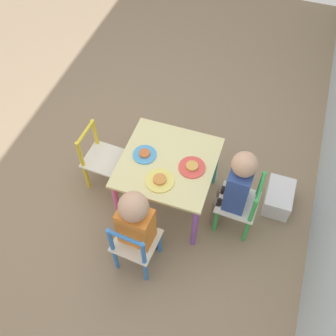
{
  "coord_description": "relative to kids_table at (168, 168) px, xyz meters",
  "views": [
    {
      "loc": [
        1.43,
        0.48,
        2.49
      ],
      "look_at": [
        0.0,
        0.0,
        0.41
      ],
      "focal_mm": 42.0,
      "sensor_mm": 36.0,
      "label": 1
    }
  ],
  "objects": [
    {
      "name": "ground_plane",
      "position": [
        0.0,
        0.0,
        -0.41
      ],
      "size": [
        6.0,
        6.0,
        0.0
      ],
      "primitive_type": "plane",
      "color": "#8C755B"
    },
    {
      "name": "kids_table",
      "position": [
        0.0,
        0.0,
        0.0
      ],
      "size": [
        0.6,
        0.6,
        0.48
      ],
      "color": "beige",
      "rests_on": "ground_plane"
    },
    {
      "name": "chair_blue",
      "position": [
        0.51,
        -0.04,
        -0.16
      ],
      "size": [
        0.28,
        0.28,
        0.52
      ],
      "rotation": [
        0.0,
        0.0,
        -1.65
      ],
      "color": "silver",
      "rests_on": "ground_plane"
    },
    {
      "name": "chair_green",
      "position": [
        0.02,
        0.52,
        -0.16
      ],
      "size": [
        0.27,
        0.27,
        0.52
      ],
      "rotation": [
        0.0,
        0.0,
        -0.04
      ],
      "color": "silver",
      "rests_on": "ground_plane"
    },
    {
      "name": "chair_yellow",
      "position": [
        -0.03,
        -0.51,
        -0.16
      ],
      "size": [
        0.27,
        0.27,
        0.52
      ],
      "rotation": [
        0.0,
        0.0,
        -3.2
      ],
      "color": "silver",
      "rests_on": "ground_plane"
    },
    {
      "name": "child_right",
      "position": [
        0.45,
        -0.04,
        0.04
      ],
      "size": [
        0.23,
        0.21,
        0.74
      ],
      "rotation": [
        0.0,
        0.0,
        -1.65
      ],
      "color": "#38383D",
      "rests_on": "ground_plane"
    },
    {
      "name": "child_back",
      "position": [
        0.02,
        0.45,
        0.04
      ],
      "size": [
        0.21,
        0.21,
        0.76
      ],
      "rotation": [
        0.0,
        0.0,
        -0.04
      ],
      "color": "#7A6B5B",
      "rests_on": "ground_plane"
    },
    {
      "name": "plate_right",
      "position": [
        0.16,
        0.0,
        0.08
      ],
      "size": [
        0.18,
        0.18,
        0.03
      ],
      "color": "#EADB66",
      "rests_on": "kids_table"
    },
    {
      "name": "plate_back",
      "position": [
        0.0,
        0.16,
        0.08
      ],
      "size": [
        0.17,
        0.17,
        0.03
      ],
      "color": "#E54C47",
      "rests_on": "kids_table"
    },
    {
      "name": "plate_front",
      "position": [
        -0.0,
        -0.16,
        0.08
      ],
      "size": [
        0.15,
        0.15,
        0.03
      ],
      "color": "#4C9EE0",
      "rests_on": "kids_table"
    },
    {
      "name": "storage_bin",
      "position": [
        -0.23,
        0.76,
        -0.33
      ],
      "size": [
        0.28,
        0.19,
        0.16
      ],
      "color": "silver",
      "rests_on": "ground_plane"
    }
  ]
}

